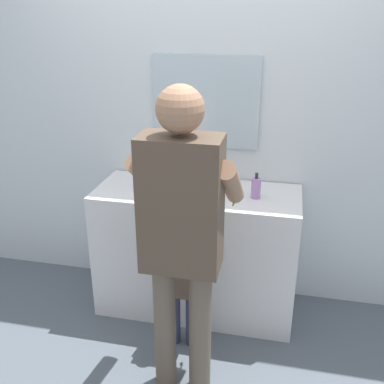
{
  "coord_description": "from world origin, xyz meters",
  "views": [
    {
      "loc": [
        0.55,
        -2.33,
        1.99
      ],
      "look_at": [
        0.0,
        0.15,
        0.94
      ],
      "focal_mm": 42.02,
      "sensor_mm": 36.0,
      "label": 1
    }
  ],
  "objects_px": {
    "child_toddler": "(183,278)",
    "toothbrush_cup": "(142,180)",
    "adult_parent": "(182,223)",
    "soap_bottle": "(256,188)"
  },
  "relations": [
    {
      "from": "toothbrush_cup",
      "to": "child_toddler",
      "type": "relative_size",
      "value": 0.26
    },
    {
      "from": "toothbrush_cup",
      "to": "soap_bottle",
      "type": "relative_size",
      "value": 1.25
    },
    {
      "from": "toothbrush_cup",
      "to": "adult_parent",
      "type": "height_order",
      "value": "adult_parent"
    },
    {
      "from": "toothbrush_cup",
      "to": "adult_parent",
      "type": "distance_m",
      "value": 0.84
    },
    {
      "from": "toothbrush_cup",
      "to": "soap_bottle",
      "type": "xyz_separation_m",
      "value": [
        0.75,
        -0.0,
        0.01
      ]
    },
    {
      "from": "adult_parent",
      "to": "soap_bottle",
      "type": "bearing_deg",
      "value": 66.64
    },
    {
      "from": "child_toddler",
      "to": "toothbrush_cup",
      "type": "bearing_deg",
      "value": 133.81
    },
    {
      "from": "child_toddler",
      "to": "adult_parent",
      "type": "relative_size",
      "value": 0.48
    },
    {
      "from": "adult_parent",
      "to": "child_toddler",
      "type": "bearing_deg",
      "value": 103.44
    },
    {
      "from": "toothbrush_cup",
      "to": "soap_bottle",
      "type": "bearing_deg",
      "value": -0.33
    }
  ]
}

